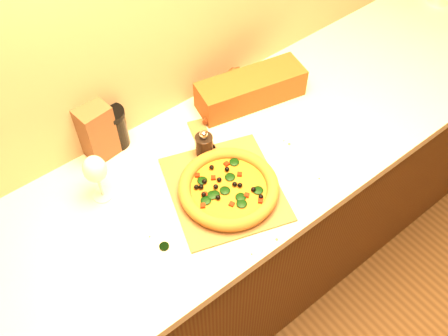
{
  "coord_description": "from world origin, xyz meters",
  "views": [
    {
      "loc": [
        -0.6,
        0.61,
        2.17
      ],
      "look_at": [
        -0.0,
        1.38,
        0.96
      ],
      "focal_mm": 40.0,
      "sensor_mm": 36.0,
      "label": 1
    }
  ],
  "objects_px": {
    "rolling_pin": "(223,92)",
    "wine_glass": "(95,170)",
    "pizza": "(229,188)",
    "pepper_grinder": "(204,145)",
    "dark_jar": "(114,128)",
    "pizza_peel": "(223,185)"
  },
  "relations": [
    {
      "from": "wine_glass",
      "to": "pizza_peel",
      "type": "bearing_deg",
      "value": -32.61
    },
    {
      "from": "pizza",
      "to": "wine_glass",
      "type": "xyz_separation_m",
      "value": [
        -0.31,
        0.24,
        0.1
      ]
    },
    {
      "from": "pizza_peel",
      "to": "wine_glass",
      "type": "distance_m",
      "value": 0.4
    },
    {
      "from": "pizza_peel",
      "to": "pizza",
      "type": "bearing_deg",
      "value": -79.25
    },
    {
      "from": "pepper_grinder",
      "to": "dark_jar",
      "type": "xyz_separation_m",
      "value": [
        -0.2,
        0.22,
        0.03
      ]
    },
    {
      "from": "rolling_pin",
      "to": "dark_jar",
      "type": "xyz_separation_m",
      "value": [
        -0.42,
        0.04,
        0.05
      ]
    },
    {
      "from": "pizza_peel",
      "to": "wine_glass",
      "type": "relative_size",
      "value": 3.02
    },
    {
      "from": "pizza",
      "to": "rolling_pin",
      "type": "height_order",
      "value": "pizza"
    },
    {
      "from": "pizza",
      "to": "dark_jar",
      "type": "distance_m",
      "value": 0.44
    },
    {
      "from": "pizza",
      "to": "pepper_grinder",
      "type": "xyz_separation_m",
      "value": [
        0.04,
        0.18,
        0.02
      ]
    },
    {
      "from": "pepper_grinder",
      "to": "dark_jar",
      "type": "distance_m",
      "value": 0.3
    },
    {
      "from": "pepper_grinder",
      "to": "rolling_pin",
      "type": "bearing_deg",
      "value": 39.47
    },
    {
      "from": "pepper_grinder",
      "to": "wine_glass",
      "type": "bearing_deg",
      "value": 170.06
    },
    {
      "from": "pizza",
      "to": "pizza_peel",
      "type": "bearing_deg",
      "value": 82.05
    },
    {
      "from": "pizza",
      "to": "wine_glass",
      "type": "height_order",
      "value": "wine_glass"
    },
    {
      "from": "pizza",
      "to": "dark_jar",
      "type": "height_order",
      "value": "dark_jar"
    },
    {
      "from": "pepper_grinder",
      "to": "pizza",
      "type": "bearing_deg",
      "value": -102.0
    },
    {
      "from": "rolling_pin",
      "to": "wine_glass",
      "type": "bearing_deg",
      "value": -168.05
    },
    {
      "from": "pizza",
      "to": "rolling_pin",
      "type": "bearing_deg",
      "value": 54.15
    },
    {
      "from": "pizza_peel",
      "to": "pizza",
      "type": "xyz_separation_m",
      "value": [
        -0.0,
        -0.03,
        0.02
      ]
    },
    {
      "from": "dark_jar",
      "to": "pepper_grinder",
      "type": "bearing_deg",
      "value": -47.97
    },
    {
      "from": "rolling_pin",
      "to": "dark_jar",
      "type": "height_order",
      "value": "dark_jar"
    }
  ]
}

